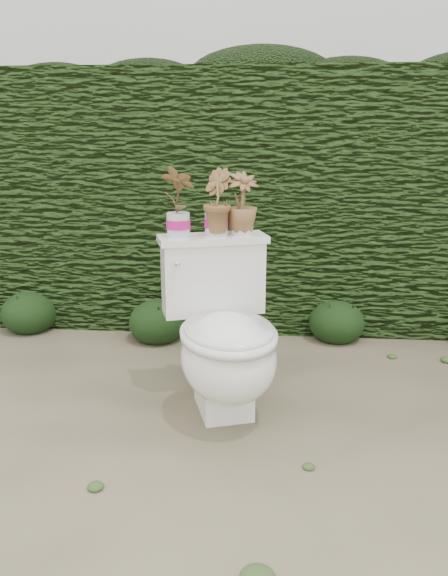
# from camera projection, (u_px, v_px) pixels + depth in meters

# --- Properties ---
(ground) EXTENTS (60.00, 60.00, 0.00)m
(ground) POSITION_uv_depth(u_px,v_px,m) (234.00, 422.00, 2.48)
(ground) COLOR #83795A
(ground) RESTS_ON ground
(hedge) EXTENTS (8.00, 1.00, 1.60)m
(hedge) POSITION_uv_depth(u_px,v_px,m) (250.00, 198.00, 3.80)
(hedge) COLOR #2D4A18
(hedge) RESTS_ON ground
(house_wall) EXTENTS (8.00, 3.50, 4.00)m
(house_wall) POSITION_uv_depth(u_px,v_px,m) (307.00, 72.00, 7.64)
(house_wall) COLOR silver
(house_wall) RESTS_ON ground
(toilet) EXTENTS (0.64, 0.78, 0.78)m
(toilet) POSITION_uv_depth(u_px,v_px,m) (224.00, 339.00, 2.48)
(toilet) COLOR white
(toilet) RESTS_ON ground
(potted_plant_left) EXTENTS (0.19, 0.17, 0.30)m
(potted_plant_left) POSITION_uv_depth(u_px,v_px,m) (178.00, 203.00, 2.51)
(potted_plant_left) COLOR #366B21
(potted_plant_left) RESTS_ON toilet
(potted_plant_center) EXTENTS (0.18, 0.20, 0.29)m
(potted_plant_center) POSITION_uv_depth(u_px,v_px,m) (216.00, 204.00, 2.55)
(potted_plant_center) COLOR #366B21
(potted_plant_center) RESTS_ON toilet
(potted_plant_right) EXTENTS (0.20, 0.20, 0.27)m
(potted_plant_right) POSITION_uv_depth(u_px,v_px,m) (242.00, 205.00, 2.58)
(potted_plant_right) COLOR #366B21
(potted_plant_right) RESTS_ON toilet
(liriope_clump_1) EXTENTS (0.35, 0.35, 0.28)m
(liriope_clump_1) POSITION_uv_depth(u_px,v_px,m) (29.00, 309.00, 3.60)
(liriope_clump_1) COLOR black
(liriope_clump_1) RESTS_ON ground
(liriope_clump_2) EXTENTS (0.35, 0.35, 0.28)m
(liriope_clump_2) POSITION_uv_depth(u_px,v_px,m) (157.00, 318.00, 3.43)
(liriope_clump_2) COLOR black
(liriope_clump_2) RESTS_ON ground
(liriope_clump_3) EXTENTS (0.34, 0.34, 0.27)m
(liriope_clump_3) POSITION_uv_depth(u_px,v_px,m) (337.00, 318.00, 3.43)
(liriope_clump_3) COLOR black
(liriope_clump_3) RESTS_ON ground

